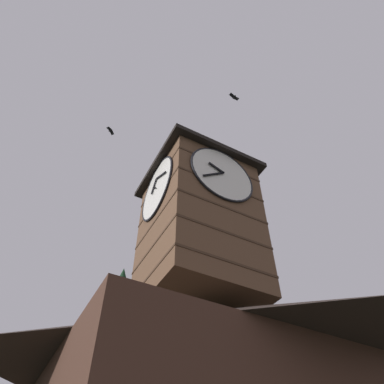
{
  "coord_description": "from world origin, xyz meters",
  "views": [
    {
      "loc": [
        8.36,
        8.1,
        1.36
      ],
      "look_at": [
        2.52,
        -2.8,
        14.18
      ],
      "focal_mm": 34.77,
      "sensor_mm": 36.0,
      "label": 1
    }
  ],
  "objects": [
    {
      "name": "flying_bird_high",
      "position": [
        6.64,
        -5.47,
        19.92
      ],
      "size": [
        0.58,
        0.51,
        0.14
      ],
      "color": "black"
    },
    {
      "name": "clock_tower",
      "position": [
        2.2,
        -2.77,
        12.4
      ],
      "size": [
        4.89,
        4.89,
        10.09
      ],
      "color": "brown",
      "rests_on": "building_main"
    },
    {
      "name": "flying_bird_low",
      "position": [
        1.04,
        -0.39,
        20.63
      ],
      "size": [
        0.66,
        0.28,
        0.14
      ],
      "color": "black"
    }
  ]
}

